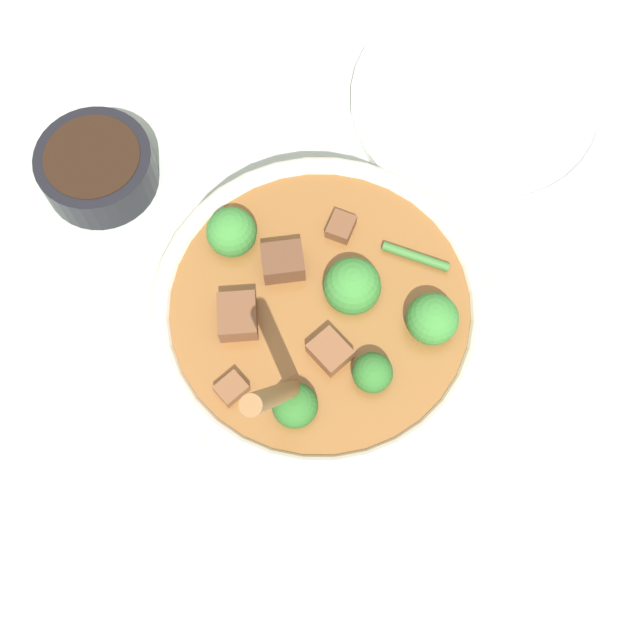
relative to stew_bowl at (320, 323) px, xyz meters
The scene contains 4 objects.
ground_plane 0.06m from the stew_bowl, 109.56° to the right, with size 4.00×4.00×0.00m, color #ADBCAD.
stew_bowl is the anchor object (origin of this frame).
condiment_bowl 0.26m from the stew_bowl, 66.77° to the right, with size 0.10×0.10×0.04m.
empty_plate 0.30m from the stew_bowl, 149.88° to the right, with size 0.25×0.25×0.02m.
Camera 1 is at (0.10, 0.19, 0.66)m, focal length 45.00 mm.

